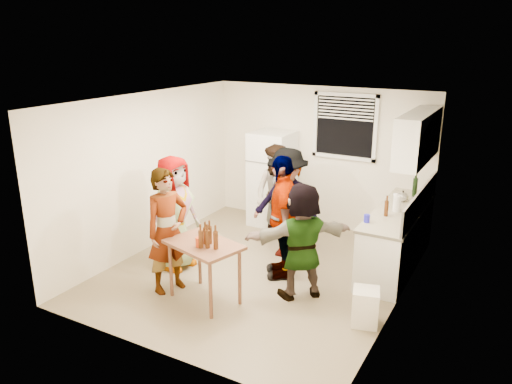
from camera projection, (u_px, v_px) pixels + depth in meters
The scene contains 23 objects.
room at pixel (258, 271), 7.33m from camera, with size 4.00×4.50×2.50m, color white, non-canonical shape.
window at pixel (345, 126), 8.41m from camera, with size 1.12×0.10×1.06m, color white, non-canonical shape.
refrigerator at pixel (272, 179), 8.99m from camera, with size 0.70×0.70×1.70m, color white.
counter_lower at pixel (396, 240), 7.37m from camera, with size 0.60×2.20×0.86m, color white.
countertop at pixel (399, 211), 7.24m from camera, with size 0.64×2.22×0.04m, color #BAB094.
backsplash at pixel (421, 201), 7.05m from camera, with size 0.03×2.20×0.36m, color #B3ADA4.
upper_cabinets at pixel (418, 137), 7.03m from camera, with size 0.34×1.60×0.70m, color white.
kettle at pixel (402, 201), 7.59m from camera, with size 0.22×0.19×0.19m, color silver, non-canonical shape.
paper_towel at pixel (396, 211), 7.17m from camera, with size 0.11×0.11×0.24m, color white.
wine_bottle at pixel (414, 196), 7.83m from camera, with size 0.08×0.08×0.30m, color black.
beer_bottle_counter at pixel (386, 216), 6.98m from camera, with size 0.06×0.06×0.22m, color #47230C.
blue_cup at pixel (367, 222), 6.74m from camera, with size 0.08×0.08×0.11m, color #221FCD.
picture_frame at pixel (423, 197), 7.55m from camera, with size 0.02×0.20×0.17m, color #BEBD4D.
trash_bin at pixel (365, 305), 5.92m from camera, with size 0.31×0.31×0.45m, color silver.
serving_table at pixel (206, 299), 6.55m from camera, with size 0.95×0.63×0.80m, color brown, non-canonical shape.
beer_bottle_table at pixel (206, 244), 6.29m from camera, with size 0.06×0.06×0.22m, color #47230C.
red_cup at pixel (199, 246), 6.21m from camera, with size 0.09×0.09×0.12m, color #AA2E0B.
guest_grey at pixel (177, 266), 7.51m from camera, with size 0.83×1.70×0.54m, color gray.
guest_stripe at pixel (171, 288), 6.83m from camera, with size 0.62×1.70×0.41m, color #141933.
guest_back_left at pixel (277, 245), 8.25m from camera, with size 0.82×1.68×0.64m, color brown.
guest_back_right at pixel (286, 256), 7.86m from camera, with size 1.12×1.73×0.64m, color #45454A.
guest_black at pixel (281, 274), 7.24m from camera, with size 1.04×1.77×0.43m, color black.
guest_orange at pixel (300, 295), 6.67m from camera, with size 1.45×1.57×0.46m, color #E99D5C.
Camera 1 is at (3.19, -5.83, 3.31)m, focal length 35.00 mm.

